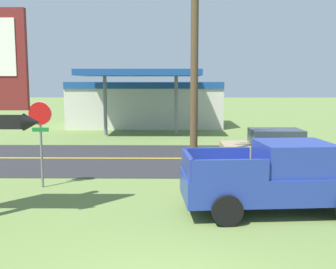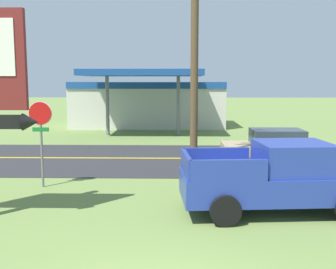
# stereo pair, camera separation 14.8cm
# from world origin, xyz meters

# --- Properties ---
(road_asphalt) EXTENTS (140.00, 8.00, 0.02)m
(road_asphalt) POSITION_xyz_m (0.00, 13.00, 0.01)
(road_asphalt) COLOR #2B2B2D
(road_asphalt) RESTS_ON ground
(road_centre_line) EXTENTS (126.00, 0.20, 0.01)m
(road_centre_line) POSITION_xyz_m (0.00, 13.00, 0.02)
(road_centre_line) COLOR gold
(road_centre_line) RESTS_ON road_asphalt
(stop_sign) EXTENTS (0.80, 0.08, 2.95)m
(stop_sign) POSITION_xyz_m (-4.31, 7.70, 2.03)
(stop_sign) COLOR slate
(stop_sign) RESTS_ON ground
(utility_pole) EXTENTS (1.62, 0.26, 8.17)m
(utility_pole) POSITION_xyz_m (0.89, 7.98, 4.34)
(utility_pole) COLOR brown
(utility_pole) RESTS_ON ground
(gas_station) EXTENTS (12.00, 11.50, 4.40)m
(gas_station) POSITION_xyz_m (-2.01, 27.20, 1.94)
(gas_station) COLOR beige
(gas_station) RESTS_ON ground
(pickup_blue_parked_on_lawn) EXTENTS (5.34, 2.56, 1.96)m
(pickup_blue_parked_on_lawn) POSITION_xyz_m (3.12, 5.14, 0.96)
(pickup_blue_parked_on_lawn) COLOR #233893
(pickup_blue_parked_on_lawn) RESTS_ON ground
(car_tan_near_lane) EXTENTS (4.20, 2.00, 1.64)m
(car_tan_near_lane) POSITION_xyz_m (4.37, 11.00, 0.83)
(car_tan_near_lane) COLOR tan
(car_tan_near_lane) RESTS_ON ground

